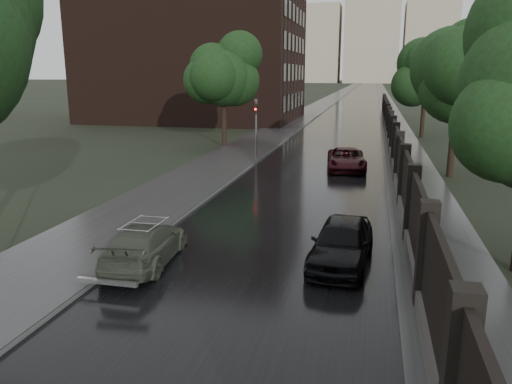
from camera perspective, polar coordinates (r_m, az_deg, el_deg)
name	(u,v)px	position (r m, az deg, el deg)	size (l,w,h in m)	color
road	(366,88)	(197.14, 12.46, 11.50)	(8.00, 420.00, 0.02)	black
sidewalk_left	(350,88)	(197.33, 10.68, 11.60)	(4.00, 420.00, 0.16)	#2D2D2D
verge_right	(381,88)	(197.13, 14.09, 11.42)	(3.00, 420.00, 0.08)	#2D2D2D
fence_right	(391,136)	(39.35, 15.21, 6.21)	(0.45, 75.72, 2.70)	#383533
tree_left_far	(223,78)	(38.69, -3.74, 12.82)	(4.25, 4.25, 7.39)	black
tree_right_b	(458,86)	(29.37, 22.04, 11.13)	(4.08, 4.08, 7.01)	black
tree_right_c	(426,81)	(47.24, 18.81, 11.91)	(4.08, 4.08, 7.01)	black
traffic_light	(256,124)	(33.05, 0.01, 7.81)	(0.16, 0.32, 4.00)	#59595E
brick_building	(196,36)	(62.87, -6.89, 17.33)	(24.00, 18.00, 20.00)	black
stalinist_tower	(373,14)	(308.79, 13.21, 19.20)	(92.00, 30.00, 159.00)	tan
volga_sedan	(145,244)	(15.52, -12.56, -5.83)	(1.70, 4.19, 1.22)	#404638
car_right_near	(342,242)	(15.22, 9.76, -5.69)	(1.67, 4.15, 1.41)	black
car_right_far	(346,159)	(30.11, 10.28, 3.69)	(2.17, 4.71, 1.31)	black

